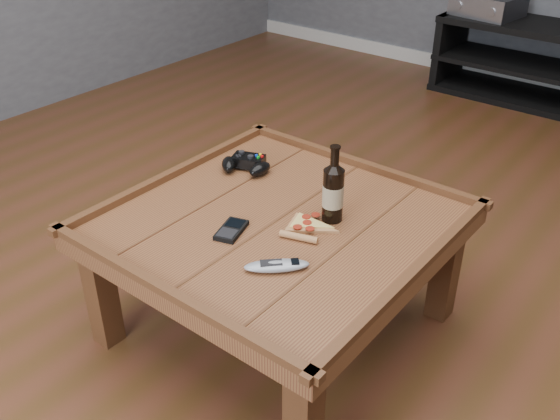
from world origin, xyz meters
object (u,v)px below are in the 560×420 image
Objects in this scene: pizza_slice at (306,227)px; beer_bottle at (333,191)px; coffee_table at (278,235)px; remote_control at (277,266)px; smartphone at (231,230)px; game_controller at (246,164)px; av_receiver at (488,4)px; media_console at (548,67)px.

beer_bottle is at bearing 54.03° from pizza_slice.
coffee_table reaches higher than pizza_slice.
remote_control is at bearing -52.18° from coffee_table.
game_controller is at bearing 107.24° from smartphone.
beer_bottle is 1.48× the size of remote_control.
pizza_slice is at bearing -44.13° from game_controller.
av_receiver is (-0.55, 2.73, 0.11)m from pizza_slice.
media_console is at bearing 139.26° from remote_control.
coffee_table is 0.37m from game_controller.
beer_bottle reaches higher than game_controller.
smartphone is at bearing -75.37° from game_controller.
media_console reaches higher than smartphone.
media_console is at bearing 92.92° from beer_bottle.
media_console is at bearing 8.82° from av_receiver.
smartphone is at bearing -149.29° from remote_control.
smartphone is (-0.17, -0.16, 0.00)m from pizza_slice.
coffee_table is 5.30× the size of game_controller.
remote_control is 0.40× the size of av_receiver.
smartphone is at bearing -114.60° from coffee_table.
av_receiver reaches higher than pizza_slice.
game_controller reaches higher than pizza_slice.
beer_bottle is at bearing -31.02° from game_controller.
coffee_table is 0.28m from remote_control.
game_controller reaches higher than media_console.
media_console reaches higher than remote_control.
game_controller is 2.56m from av_receiver.
remote_control is at bearing -60.97° from game_controller.
smartphone is (-0.20, -0.26, -0.10)m from beer_bottle.
coffee_table is at bearing -90.00° from media_console.
coffee_table is 0.74× the size of media_console.
remote_control reaches higher than coffee_table.
pizza_slice is 1.76× the size of smartphone.
beer_bottle is (0.13, 0.11, 0.16)m from coffee_table.
beer_bottle is 0.34m from smartphone.
smartphone is (-0.07, -2.90, 0.21)m from media_console.
media_console is 0.55m from av_receiver.
beer_bottle reaches higher than media_console.
beer_bottle is at bearing -87.08° from media_console.
beer_bottle is at bearing 39.26° from coffee_table.
beer_bottle is 0.60× the size of av_receiver.
beer_bottle reaches higher than remote_control.
beer_bottle is 2.70m from av_receiver.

